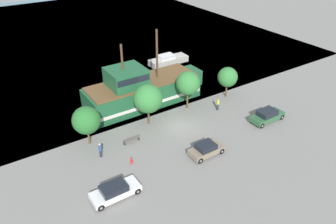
% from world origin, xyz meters
% --- Properties ---
extents(ground_plane, '(160.00, 160.00, 0.00)m').
position_xyz_m(ground_plane, '(0.00, 0.00, 0.00)').
color(ground_plane, gray).
extents(water_surface, '(80.00, 80.00, 0.00)m').
position_xyz_m(water_surface, '(0.00, 44.00, 0.00)').
color(water_surface, slate).
rests_on(water_surface, ground).
extents(pirate_ship, '(17.24, 5.51, 10.12)m').
position_xyz_m(pirate_ship, '(-1.01, 7.73, 2.13)').
color(pirate_ship, '#1E5633').
rests_on(pirate_ship, water_surface).
extents(moored_boat_dockside, '(7.12, 2.38, 1.72)m').
position_xyz_m(moored_boat_dockside, '(9.92, 17.75, 0.67)').
color(moored_boat_dockside, '#B7B2A8').
rests_on(moored_boat_dockside, water_surface).
extents(parked_car_curb_front, '(3.94, 1.89, 1.43)m').
position_xyz_m(parked_car_curb_front, '(-0.80, -6.26, 0.71)').
color(parked_car_curb_front, '#7F705B').
rests_on(parked_car_curb_front, ground_plane).
extents(parked_car_curb_mid, '(4.66, 1.96, 1.35)m').
position_xyz_m(parked_car_curb_mid, '(-11.90, -6.52, 0.68)').
color(parked_car_curb_mid, white).
rests_on(parked_car_curb_mid, ground_plane).
extents(parked_car_curb_rear, '(4.67, 1.95, 1.58)m').
position_xyz_m(parked_car_curb_rear, '(10.10, -5.09, 0.78)').
color(parked_car_curb_rear, '#2D5B38').
rests_on(parked_car_curb_rear, ground_plane).
extents(fire_hydrant, '(0.42, 0.25, 0.76)m').
position_xyz_m(fire_hydrant, '(-8.42, -3.16, 0.41)').
color(fire_hydrant, red).
rests_on(fire_hydrant, ground_plane).
extents(bench_promenade_east, '(1.99, 0.45, 0.85)m').
position_xyz_m(bench_promenade_east, '(-6.61, 0.22, 0.45)').
color(bench_promenade_east, '#4C4742').
rests_on(bench_promenade_east, ground_plane).
extents(pedestrian_walking_near, '(0.32, 0.32, 1.80)m').
position_xyz_m(pedestrian_walking_near, '(6.64, 0.48, 0.92)').
color(pedestrian_walking_near, '#232838').
rests_on(pedestrian_walking_near, ground_plane).
extents(pedestrian_walking_far, '(0.32, 0.32, 1.77)m').
position_xyz_m(pedestrian_walking_far, '(-10.68, -0.27, 0.90)').
color(pedestrian_walking_far, '#232838').
rests_on(pedestrian_walking_far, ground_plane).
extents(tree_row_east, '(3.19, 3.19, 4.78)m').
position_xyz_m(tree_row_east, '(-10.80, 2.73, 3.17)').
color(tree_row_east, brown).
rests_on(tree_row_east, ground_plane).
extents(tree_row_mideast, '(3.60, 3.60, 5.46)m').
position_xyz_m(tree_row_mideast, '(-2.96, 2.54, 3.65)').
color(tree_row_mideast, brown).
rests_on(tree_row_mideast, ground_plane).
extents(tree_row_midwest, '(3.21, 3.21, 5.36)m').
position_xyz_m(tree_row_midwest, '(3.51, 3.17, 3.74)').
color(tree_row_midwest, brown).
rests_on(tree_row_midwest, ground_plane).
extents(tree_row_west, '(2.83, 2.83, 4.53)m').
position_xyz_m(tree_row_west, '(10.16, 2.74, 3.10)').
color(tree_row_west, brown).
rests_on(tree_row_west, ground_plane).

